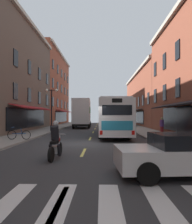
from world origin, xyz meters
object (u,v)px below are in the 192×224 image
at_px(sedan_mid, 188,154).
at_px(motorcycle_rider, 55,143).
at_px(box_truck, 82,114).
at_px(street_lamp_twin, 52,107).
at_px(sedan_near, 86,122).
at_px(transit_bus, 113,117).
at_px(pedestrian_mid, 162,126).
at_px(bicycle_near, 19,134).

xyz_separation_m(sedan_mid, motorcycle_rider, (-4.71, 2.47, 0.03)).
height_order(box_truck, street_lamp_twin, street_lamp_twin).
distance_m(sedan_near, motorcycle_rider, 32.70).
xyz_separation_m(box_truck, street_lamp_twin, (-2.80, -7.49, 0.68)).
xyz_separation_m(transit_bus, motorcycle_rider, (-3.08, -11.34, -1.00)).
height_order(sedan_near, motorcycle_rider, motorcycle_rider).
bearing_deg(motorcycle_rider, box_truck, 92.26).
relative_size(box_truck, street_lamp_twin, 1.49).
height_order(pedestrian_mid, street_lamp_twin, street_lamp_twin).
relative_size(transit_bus, pedestrian_mid, 7.43).
bearing_deg(street_lamp_twin, sedan_near, 81.70).
relative_size(transit_bus, sedan_near, 2.70).
bearing_deg(sedan_near, bicycle_near, -96.13).
distance_m(transit_bus, sedan_mid, 13.95).
height_order(sedan_mid, pedestrian_mid, pedestrian_mid).
height_order(box_truck, motorcycle_rider, box_truck).
bearing_deg(bicycle_near, sedan_near, 83.87).
bearing_deg(sedan_mid, pedestrian_mid, 77.97).
relative_size(motorcycle_rider, bicycle_near, 1.21).
distance_m(transit_bus, motorcycle_rider, 11.80).
relative_size(box_truck, pedestrian_mid, 4.51).
bearing_deg(sedan_mid, box_truck, 102.62).
relative_size(sedan_near, pedestrian_mid, 2.75).
height_order(transit_bus, pedestrian_mid, transit_bus).
bearing_deg(transit_bus, motorcycle_rider, -105.19).
bearing_deg(sedan_near, box_truck, -88.74).
bearing_deg(sedan_mid, transit_bus, 96.71).
bearing_deg(street_lamp_twin, sedan_mid, -64.39).
bearing_deg(sedan_near, pedestrian_mid, -69.70).
distance_m(transit_bus, pedestrian_mid, 4.57).
distance_m(box_truck, sedan_mid, 25.66).
relative_size(box_truck, sedan_near, 1.64).
distance_m(sedan_near, bicycle_near, 26.70).
bearing_deg(street_lamp_twin, box_truck, 69.53).
distance_m(sedan_near, sedan_mid, 35.63).
bearing_deg(pedestrian_mid, sedan_mid, 173.40).
distance_m(sedan_mid, motorcycle_rider, 5.32).
height_order(sedan_near, sedan_mid, sedan_mid).
bearing_deg(street_lamp_twin, motorcycle_rider, -76.22).
bearing_deg(sedan_mid, motorcycle_rider, 152.27).
bearing_deg(sedan_near, transit_bus, -78.88).
xyz_separation_m(transit_bus, pedestrian_mid, (4.25, -1.49, -0.77)).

